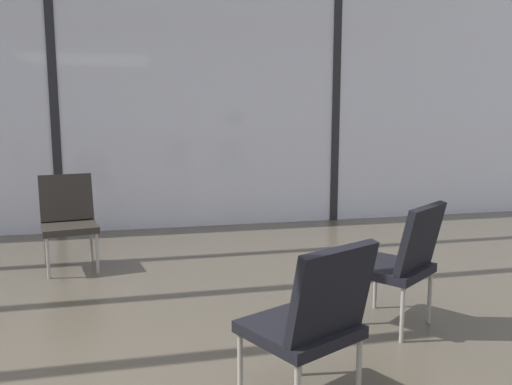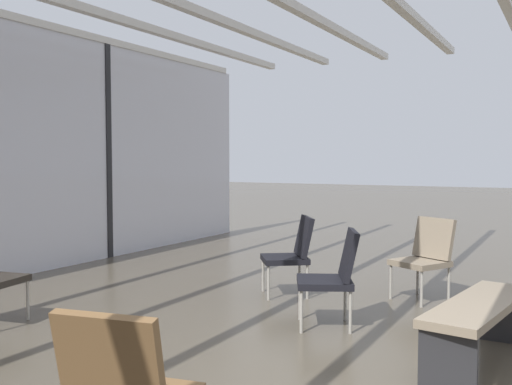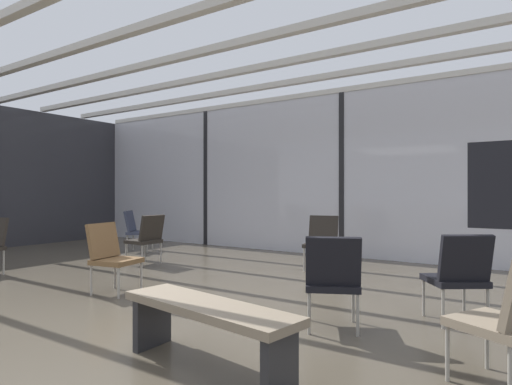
{
  "view_description": "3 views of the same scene",
  "coord_description": "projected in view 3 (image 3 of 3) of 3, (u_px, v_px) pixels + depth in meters",
  "views": [
    {
      "loc": [
        0.91,
        -1.47,
        1.47
      ],
      "look_at": [
        1.86,
        2.7,
        0.81
      ],
      "focal_mm": 37.09,
      "sensor_mm": 36.0,
      "label": 1
    },
    {
      "loc": [
        -3.07,
        -1.02,
        1.49
      ],
      "look_at": [
        1.71,
        1.62,
        1.18
      ],
      "focal_mm": 40.41,
      "sensor_mm": 36.0,
      "label": 2
    },
    {
      "loc": [
        3.3,
        -2.78,
        1.25
      ],
      "look_at": [
        -0.19,
        2.41,
        1.26
      ],
      "focal_mm": 30.12,
      "sensor_mm": 36.0,
      "label": 3
    }
  ],
  "objects": [
    {
      "name": "window_mullion_1",
      "position": [
        342.0,
        174.0,
        8.47
      ],
      "size": [
        0.1,
        0.12,
        3.23
      ],
      "primitive_type": "cube",
      "color": "black",
      "rests_on": "ground"
    },
    {
      "name": "lounge_chair_3",
      "position": [
        111.0,
        253.0,
        5.37
      ],
      "size": [
        0.61,
        0.57,
        0.87
      ],
      "rotation": [
        0.0,
        0.0,
        1.76
      ],
      "color": "brown",
      "rests_on": "ground"
    },
    {
      "name": "window_mullion_0",
      "position": [
        207.0,
        178.0,
        10.42
      ],
      "size": [
        0.1,
        0.12,
        3.23
      ],
      "primitive_type": "cube",
      "color": "black",
      "rests_on": "ground"
    },
    {
      "name": "parked_airplane",
      "position": [
        430.0,
        166.0,
        12.51
      ],
      "size": [
        13.03,
        4.06,
        4.06
      ],
      "color": "silver",
      "rests_on": "ground"
    },
    {
      "name": "waiting_bench",
      "position": [
        207.0,
        318.0,
        3.04
      ],
      "size": [
        1.54,
        0.62,
        0.47
      ],
      "rotation": [
        0.0,
        0.0,
        -0.15
      ],
      "color": "#7F705B",
      "rests_on": "ground"
    },
    {
      "name": "lounge_chair_0",
      "position": [
        459.0,
        273.0,
        4.07
      ],
      "size": [
        0.7,
        0.71,
        0.87
      ],
      "rotation": [
        0.0,
        0.0,
        3.77
      ],
      "color": "black",
      "rests_on": "ground"
    },
    {
      "name": "lounge_chair_5",
      "position": [
        322.0,
        239.0,
        7.03
      ],
      "size": [
        0.57,
        0.61,
        0.87
      ],
      "rotation": [
        0.0,
        0.0,
        0.2
      ],
      "color": "#28231E",
      "rests_on": "ground"
    },
    {
      "name": "lounge_chair_6",
      "position": [
        136.0,
        228.0,
        9.14
      ],
      "size": [
        0.7,
        0.69,
        0.87
      ],
      "rotation": [
        0.0,
        0.0,
        2.15
      ],
      "color": "#33384C",
      "rests_on": "ground"
    },
    {
      "name": "glass_curtain_wall",
      "position": [
        342.0,
        174.0,
        8.47
      ],
      "size": [
        14.0,
        0.08,
        3.23
      ],
      "primitive_type": "cube",
      "color": "silver",
      "rests_on": "ground"
    },
    {
      "name": "lounge_chair_4",
      "position": [
        511.0,
        314.0,
        2.68
      ],
      "size": [
        0.69,
        0.67,
        0.87
      ],
      "rotation": [
        0.0,
        0.0,
        4.22
      ],
      "color": "#7F705B",
      "rests_on": "ground"
    },
    {
      "name": "lounge_chair_2",
      "position": [
        333.0,
        276.0,
        3.88
      ],
      "size": [
        0.66,
        0.68,
        0.87
      ],
      "rotation": [
        0.0,
        0.0,
        3.6
      ],
      "color": "black",
      "rests_on": "ground"
    },
    {
      "name": "ceiling_slats",
      "position": [
        246.0,
        41.0,
        5.73
      ],
      "size": [
        13.72,
        6.72,
        0.1
      ],
      "color": "beige",
      "rests_on": "glass_curtain_wall"
    },
    {
      "name": "lounge_chair_7",
      "position": [
        147.0,
        236.0,
        7.45
      ],
      "size": [
        0.53,
        0.49,
        0.87
      ],
      "rotation": [
        0.0,
        0.0,
        4.7
      ],
      "color": "#28231E",
      "rests_on": "ground"
    },
    {
      "name": "ground_plane",
      "position": [
        133.0,
        322.0,
        4.15
      ],
      "size": [
        60.0,
        60.0,
        0.0
      ],
      "primitive_type": "plane",
      "color": "#4C4438"
    }
  ]
}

